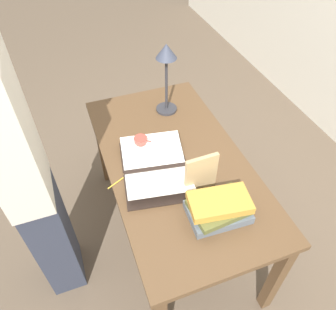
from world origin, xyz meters
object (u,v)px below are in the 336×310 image
(coffee_mug, at_px, (141,143))
(person_reader, at_px, (31,188))
(reading_lamp, at_px, (166,64))
(pencil, at_px, (120,180))
(book_stack_tall, at_px, (219,208))
(book_standing_upright, at_px, (201,174))
(open_book, at_px, (155,167))

(coffee_mug, height_order, person_reader, person_reader)
(reading_lamp, distance_m, person_reader, 1.06)
(pencil, relative_size, person_reader, 0.08)
(book_stack_tall, distance_m, person_reader, 0.93)
(pencil, bearing_deg, book_standing_upright, 63.12)
(open_book, bearing_deg, book_standing_upright, 50.98)
(open_book, bearing_deg, book_stack_tall, 36.02)
(open_book, xyz_separation_m, pencil, (0.01, -0.21, -0.02))
(book_standing_upright, relative_size, pencil, 1.55)
(pencil, bearing_deg, book_stack_tall, 46.45)
(pencil, height_order, person_reader, person_reader)
(open_book, height_order, reading_lamp, reading_lamp)
(coffee_mug, bearing_deg, person_reader, -72.80)
(book_standing_upright, height_order, pencil, book_standing_upright)
(book_stack_tall, distance_m, book_standing_upright, 0.20)
(book_standing_upright, bearing_deg, pencil, -118.35)
(book_stack_tall, relative_size, reading_lamp, 0.66)
(pencil, bearing_deg, reading_lamp, 137.93)
(coffee_mug, bearing_deg, pencil, -42.82)
(coffee_mug, bearing_deg, book_stack_tall, 20.39)
(coffee_mug, relative_size, pencil, 0.70)
(open_book, relative_size, reading_lamp, 1.17)
(coffee_mug, bearing_deg, book_standing_upright, 26.99)
(book_stack_tall, distance_m, reading_lamp, 0.95)
(open_book, bearing_deg, person_reader, -80.71)
(person_reader, bearing_deg, book_stack_tall, -115.11)
(book_standing_upright, distance_m, coffee_mug, 0.46)
(person_reader, bearing_deg, pencil, -91.18)
(reading_lamp, relative_size, pencil, 3.20)
(open_book, distance_m, book_stack_tall, 0.44)
(book_stack_tall, relative_size, book_standing_upright, 1.36)
(open_book, distance_m, reading_lamp, 0.65)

